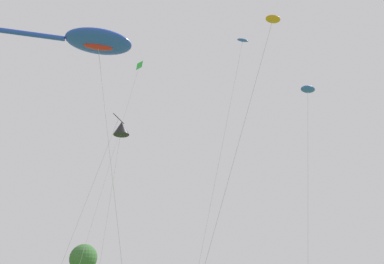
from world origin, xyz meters
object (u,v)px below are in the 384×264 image
at_px(small_kite_bird_shape, 114,130).
at_px(small_kite_triangle_green, 242,44).
at_px(small_kite_diamond_red, 122,128).
at_px(small_kite_box_yellow, 271,26).
at_px(small_kite_stunt_black, 135,82).
at_px(tree_oak_right, 83,259).
at_px(small_kite_tiny_distant, 308,90).
at_px(big_show_kite, 96,42).

bearing_deg(small_kite_bird_shape, small_kite_triangle_green, 57.01).
bearing_deg(small_kite_diamond_red, small_kite_box_yellow, -13.25).
bearing_deg(small_kite_stunt_black, small_kite_box_yellow, 84.18).
relative_size(small_kite_diamond_red, tree_oak_right, 1.45).
bearing_deg(tree_oak_right, small_kite_triangle_green, -101.59).
bearing_deg(small_kite_bird_shape, small_kite_box_yellow, -9.40).
distance_m(small_kite_diamond_red, small_kite_tiny_distant, 15.11).
relative_size(small_kite_tiny_distant, small_kite_bird_shape, 1.37).
relative_size(small_kite_bird_shape, small_kite_box_yellow, 0.86).
xyz_separation_m(big_show_kite, small_kite_bird_shape, (1.82, -0.13, -5.80)).
distance_m(small_kite_stunt_black, small_kite_bird_shape, 16.00).
distance_m(small_kite_tiny_distant, tree_oak_right, 59.39).
height_order(small_kite_tiny_distant, small_kite_triangle_green, small_kite_triangle_green).
height_order(big_show_kite, small_kite_triangle_green, small_kite_triangle_green).
height_order(small_kite_stunt_black, small_kite_tiny_distant, small_kite_stunt_black).
distance_m(small_kite_tiny_distant, small_kite_triangle_green, 7.33).
bearing_deg(small_kite_box_yellow, tree_oak_right, 97.10).
height_order(small_kite_stunt_black, small_kite_diamond_red, small_kite_stunt_black).
bearing_deg(small_kite_box_yellow, small_kite_stunt_black, 102.77).
xyz_separation_m(small_kite_stunt_black, small_kite_box_yellow, (-3.95, -20.12, -8.28)).
distance_m(small_kite_stunt_black, small_kite_diamond_red, 9.08).
height_order(small_kite_bird_shape, small_kite_box_yellow, small_kite_box_yellow).
xyz_separation_m(big_show_kite, small_kite_tiny_distant, (14.76, -5.88, -0.79)).
bearing_deg(small_kite_bird_shape, small_kite_stunt_black, 123.13).
bearing_deg(small_kite_diamond_red, small_kite_stunt_black, 132.45).
bearing_deg(small_kite_triangle_green, small_kite_stunt_black, -48.44).
relative_size(small_kite_triangle_green, small_kite_bird_shape, 1.88).
bearing_deg(small_kite_box_yellow, big_show_kite, 136.66).
xyz_separation_m(small_kite_diamond_red, small_kite_triangle_green, (6.86, -7.66, 7.39)).
distance_m(small_kite_tiny_distant, small_kite_bird_shape, 15.02).
bearing_deg(small_kite_stunt_black, small_kite_tiny_distant, 117.71).
height_order(small_kite_stunt_black, tree_oak_right, small_kite_stunt_black).
xyz_separation_m(small_kite_box_yellow, tree_oak_right, (18.91, 62.72, -5.90)).
bearing_deg(small_kite_bird_shape, big_show_kite, -117.45).
distance_m(small_kite_bird_shape, small_kite_box_yellow, 10.91).
height_order(big_show_kite, small_kite_box_yellow, big_show_kite).
distance_m(small_kite_stunt_black, small_kite_tiny_distant, 17.82).
bearing_deg(big_show_kite, small_kite_triangle_green, 18.11).
xyz_separation_m(small_kite_tiny_distant, small_kite_bird_shape, (-12.94, 5.75, -5.02)).
distance_m(big_show_kite, small_kite_stunt_black, 13.73).
xyz_separation_m(small_kite_stunt_black, tree_oak_right, (14.96, 42.60, -14.18)).
xyz_separation_m(small_kite_stunt_black, small_kite_diamond_red, (-3.02, -3.92, -7.61)).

